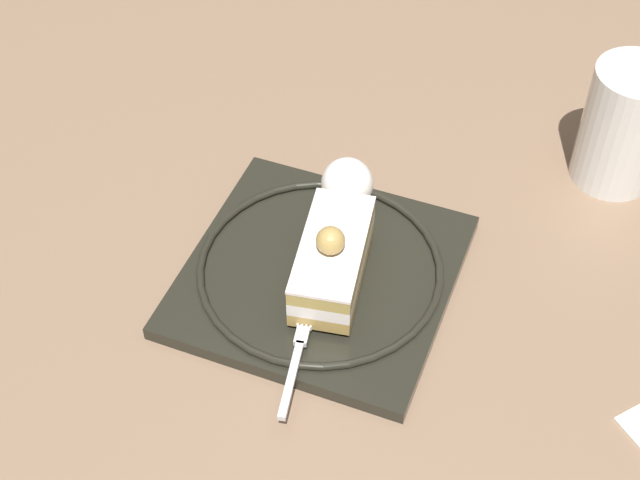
% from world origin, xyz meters
% --- Properties ---
extents(ground_plane, '(2.40, 2.40, 0.00)m').
position_xyz_m(ground_plane, '(0.00, 0.00, 0.00)').
color(ground_plane, '#846850').
extents(dessert_plate, '(0.24, 0.24, 0.02)m').
position_xyz_m(dessert_plate, '(-0.03, -0.01, 0.01)').
color(dessert_plate, black).
rests_on(dessert_plate, ground_plane).
extents(cake_slice, '(0.08, 0.12, 0.06)m').
position_xyz_m(cake_slice, '(-0.01, -0.02, 0.04)').
color(cake_slice, tan).
rests_on(cake_slice, dessert_plate).
extents(whipped_cream_dollop, '(0.04, 0.04, 0.05)m').
position_xyz_m(whipped_cream_dollop, '(-0.04, 0.06, 0.04)').
color(whipped_cream_dollop, white).
rests_on(whipped_cream_dollop, dessert_plate).
extents(fork, '(0.04, 0.11, 0.00)m').
position_xyz_m(fork, '(-0.00, -0.10, 0.02)').
color(fork, silver).
rests_on(fork, dessert_plate).
extents(drink_glass_near, '(0.07, 0.07, 0.11)m').
position_xyz_m(drink_glass_near, '(0.14, 0.23, 0.05)').
color(drink_glass_near, white).
rests_on(drink_glass_near, ground_plane).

